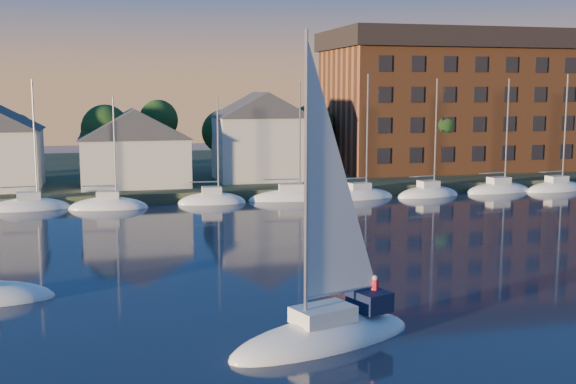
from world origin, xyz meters
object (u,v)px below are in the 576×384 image
object	(u,v)px
clubhouse_centre	(135,146)
clubhouse_east	(261,135)
hero_sailboat	(326,329)
condo_block	(448,100)

from	to	relation	value
clubhouse_centre	clubhouse_east	size ratio (longest dim) A/B	1.10
hero_sailboat	clubhouse_east	bearing A→B (deg)	-118.15
hero_sailboat	condo_block	bearing A→B (deg)	-140.31
clubhouse_centre	condo_block	world-z (taller)	condo_block
clubhouse_east	condo_block	world-z (taller)	condo_block
condo_block	hero_sailboat	bearing A→B (deg)	-121.20
condo_block	hero_sailboat	size ratio (longest dim) A/B	2.12
clubhouse_centre	clubhouse_east	xyz separation A→B (m)	(14.00, 2.00, 0.87)
clubhouse_centre	clubhouse_east	world-z (taller)	clubhouse_east
clubhouse_centre	condo_block	size ratio (longest dim) A/B	0.37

